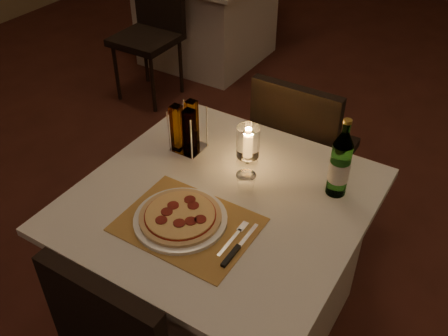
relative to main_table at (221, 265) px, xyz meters
The scene contains 14 objects.
floor 0.55m from the main_table, 49.01° to the left, with size 8.00×10.00×0.02m, color #491F17.
main_table is the anchor object (origin of this frame).
chair_far 0.74m from the main_table, 90.00° to the left, with size 0.42×0.42×0.90m.
placemat 0.41m from the main_table, 96.34° to the right, with size 0.45×0.34×0.00m, color #B3843E.
plate 0.42m from the main_table, 105.52° to the right, with size 0.32×0.32×0.01m, color white.
pizza 0.44m from the main_table, 105.50° to the right, with size 0.28×0.28×0.02m.
fork 0.43m from the main_table, 45.27° to the right, with size 0.02×0.18×0.00m.
knife 0.46m from the main_table, 49.01° to the right, with size 0.02×0.22×0.01m.
tumbler 0.41m from the main_table, 54.45° to the left, with size 0.07×0.07×0.07m, color white, non-canonical shape.
water_bottle 0.64m from the main_table, 35.64° to the left, with size 0.07×0.07×0.31m.
hurricane_candle 0.52m from the main_table, 94.33° to the left, with size 0.09×0.09×0.17m.
cruet_caddy 0.57m from the main_table, 146.81° to the left, with size 0.12×0.12×0.21m.
neighbor_table_left 2.73m from the main_table, 124.47° to the left, with size 1.00×1.00×0.74m.
neighbor_chair_la 2.18m from the main_table, 135.17° to the left, with size 0.42×0.42×0.90m.
Camera 1 is at (0.46, -1.45, 1.93)m, focal length 40.00 mm.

